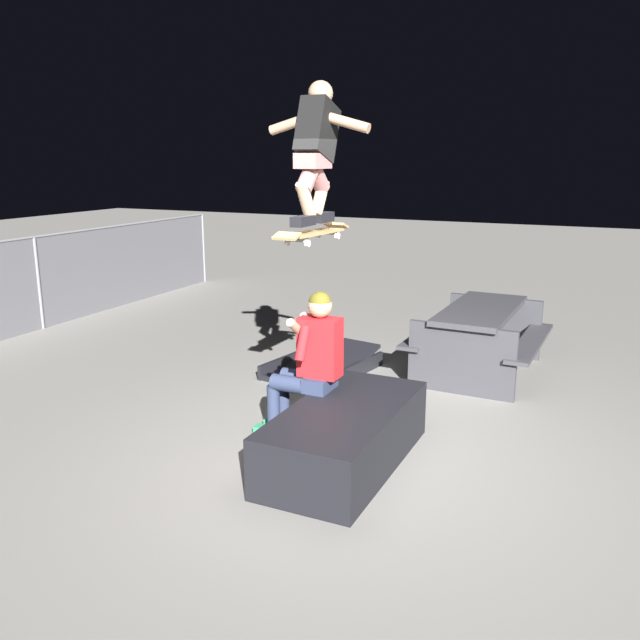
{
  "coord_description": "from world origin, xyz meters",
  "views": [
    {
      "loc": [
        -4.53,
        -1.79,
        2.36
      ],
      "look_at": [
        0.19,
        0.38,
        1.07
      ],
      "focal_mm": 36.91,
      "sensor_mm": 36.0,
      "label": 1
    }
  ],
  "objects_px": {
    "ledge_box_main": "(345,436)",
    "skater_airborne": "(316,146)",
    "person_sitting_on_ledge": "(309,359)",
    "picnic_table_back": "(480,329)",
    "kicker_ramp": "(322,368)",
    "skateboard": "(313,233)"
  },
  "relations": [
    {
      "from": "ledge_box_main",
      "to": "skater_airborne",
      "type": "xyz_separation_m",
      "value": [
        0.48,
        0.47,
        2.21
      ]
    },
    {
      "from": "ledge_box_main",
      "to": "person_sitting_on_ledge",
      "type": "distance_m",
      "value": 0.73
    },
    {
      "from": "kicker_ramp",
      "to": "picnic_table_back",
      "type": "height_order",
      "value": "picnic_table_back"
    },
    {
      "from": "skateboard",
      "to": "kicker_ramp",
      "type": "relative_size",
      "value": 0.75
    },
    {
      "from": "skateboard",
      "to": "skater_airborne",
      "type": "xyz_separation_m",
      "value": [
        0.06,
        -0.0,
        0.69
      ]
    },
    {
      "from": "person_sitting_on_ledge",
      "to": "picnic_table_back",
      "type": "distance_m",
      "value": 2.61
    },
    {
      "from": "skater_airborne",
      "to": "skateboard",
      "type": "bearing_deg",
      "value": 178.9
    },
    {
      "from": "ledge_box_main",
      "to": "skater_airborne",
      "type": "relative_size",
      "value": 1.52
    },
    {
      "from": "skateboard",
      "to": "picnic_table_back",
      "type": "bearing_deg",
      "value": -22.84
    },
    {
      "from": "person_sitting_on_ledge",
      "to": "kicker_ramp",
      "type": "height_order",
      "value": "person_sitting_on_ledge"
    },
    {
      "from": "skateboard",
      "to": "skater_airborne",
      "type": "bearing_deg",
      "value": -1.1
    },
    {
      "from": "person_sitting_on_ledge",
      "to": "skater_airborne",
      "type": "relative_size",
      "value": 1.16
    },
    {
      "from": "person_sitting_on_ledge",
      "to": "kicker_ramp",
      "type": "distance_m",
      "value": 1.93
    },
    {
      "from": "ledge_box_main",
      "to": "skateboard",
      "type": "relative_size",
      "value": 1.66
    },
    {
      "from": "kicker_ramp",
      "to": "picnic_table_back",
      "type": "distance_m",
      "value": 1.81
    },
    {
      "from": "person_sitting_on_ledge",
      "to": "skater_airborne",
      "type": "distance_m",
      "value": 1.73
    },
    {
      "from": "skater_airborne",
      "to": "kicker_ramp",
      "type": "distance_m",
      "value": 2.89
    },
    {
      "from": "skater_airborne",
      "to": "person_sitting_on_ledge",
      "type": "bearing_deg",
      "value": -174.41
    },
    {
      "from": "skater_airborne",
      "to": "picnic_table_back",
      "type": "height_order",
      "value": "skater_airborne"
    },
    {
      "from": "person_sitting_on_ledge",
      "to": "picnic_table_back",
      "type": "xyz_separation_m",
      "value": [
        2.42,
        -0.94,
        -0.22
      ]
    },
    {
      "from": "ledge_box_main",
      "to": "person_sitting_on_ledge",
      "type": "relative_size",
      "value": 1.31
    },
    {
      "from": "person_sitting_on_ledge",
      "to": "skateboard",
      "type": "distance_m",
      "value": 1.05
    }
  ]
}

